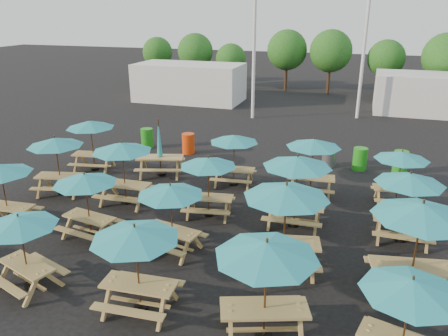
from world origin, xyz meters
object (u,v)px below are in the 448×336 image
(picnic_unit_6, at_px, (122,151))
(picnic_unit_9, at_px, (171,194))
(picnic_unit_18, at_px, (409,183))
(picnic_unit_15, at_px, (313,146))
(picnic_unit_4, at_px, (19,226))
(picnic_unit_14, at_px, (297,166))
(picnic_unit_3, at_px, (90,127))
(waste_bin_4, at_px, (400,162))
(picnic_unit_16, at_px, (411,291))
(waste_bin_2, at_px, (329,156))
(waste_bin_3, at_px, (360,159))
(picnic_unit_12, at_px, (267,255))
(picnic_unit_10, at_px, (208,165))
(waste_bin_1, at_px, (188,143))
(picnic_unit_5, at_px, (85,183))
(picnic_unit_19, at_px, (402,159))
(picnic_unit_7, at_px, (160,152))
(picnic_unit_17, at_px, (422,216))
(picnic_unit_1, at_px, (1,173))
(picnic_unit_2, at_px, (55,145))
(picnic_unit_11, at_px, (234,141))
(waste_bin_0, at_px, (147,138))
(picnic_unit_13, at_px, (286,196))
(picnic_unit_8, at_px, (135,238))

(picnic_unit_6, height_order, picnic_unit_9, picnic_unit_6)
(picnic_unit_18, bearing_deg, picnic_unit_15, 139.78)
(picnic_unit_4, relative_size, picnic_unit_14, 0.97)
(picnic_unit_3, relative_size, waste_bin_4, 2.38)
(picnic_unit_16, bearing_deg, waste_bin_2, 116.28)
(picnic_unit_9, xyz_separation_m, waste_bin_3, (5.07, 8.85, -1.32))
(picnic_unit_12, bearing_deg, picnic_unit_10, 101.41)
(picnic_unit_10, distance_m, waste_bin_3, 8.07)
(waste_bin_2, bearing_deg, waste_bin_1, -178.69)
(picnic_unit_5, height_order, picnic_unit_16, picnic_unit_5)
(picnic_unit_16, xyz_separation_m, picnic_unit_19, (0.31, 8.09, -0.02))
(picnic_unit_14, xyz_separation_m, picnic_unit_18, (3.31, 0.01, -0.17))
(picnic_unit_7, distance_m, picnic_unit_18, 9.94)
(waste_bin_2, height_order, waste_bin_3, same)
(waste_bin_2, bearing_deg, picnic_unit_17, -73.25)
(picnic_unit_12, height_order, picnic_unit_16, picnic_unit_12)
(picnic_unit_10, bearing_deg, picnic_unit_18, -7.52)
(picnic_unit_10, relative_size, waste_bin_2, 2.22)
(picnic_unit_4, xyz_separation_m, waste_bin_3, (7.83, 11.61, -1.27))
(picnic_unit_4, xyz_separation_m, picnic_unit_19, (9.17, 8.06, 0.03))
(picnic_unit_1, relative_size, picnic_unit_19, 1.03)
(picnic_unit_7, bearing_deg, picnic_unit_2, -150.27)
(picnic_unit_3, bearing_deg, picnic_unit_11, -7.96)
(picnic_unit_16, xyz_separation_m, waste_bin_0, (-11.48, 11.76, -1.33))
(picnic_unit_13, bearing_deg, picnic_unit_18, 27.46)
(picnic_unit_11, bearing_deg, waste_bin_0, 142.76)
(picnic_unit_9, height_order, picnic_unit_13, picnic_unit_13)
(picnic_unit_15, relative_size, picnic_unit_16, 0.96)
(picnic_unit_16, relative_size, picnic_unit_19, 1.13)
(picnic_unit_4, relative_size, picnic_unit_16, 1.00)
(picnic_unit_7, bearing_deg, picnic_unit_17, -47.79)
(picnic_unit_3, xyz_separation_m, picnic_unit_17, (12.56, -5.47, 0.25))
(picnic_unit_12, xyz_separation_m, picnic_unit_16, (2.74, -0.03, -0.25))
(picnic_unit_7, bearing_deg, picnic_unit_8, -84.30)
(picnic_unit_6, distance_m, picnic_unit_13, 6.73)
(picnic_unit_17, bearing_deg, waste_bin_4, 78.52)
(picnic_unit_12, bearing_deg, waste_bin_4, 54.68)
(picnic_unit_5, bearing_deg, picnic_unit_6, 104.14)
(picnic_unit_13, bearing_deg, waste_bin_0, 122.32)
(picnic_unit_3, height_order, picnic_unit_13, picnic_unit_13)
(picnic_unit_7, distance_m, waste_bin_4, 10.34)
(picnic_unit_9, relative_size, picnic_unit_18, 1.01)
(waste_bin_2, distance_m, waste_bin_3, 1.34)
(picnic_unit_8, bearing_deg, picnic_unit_15, 66.44)
(picnic_unit_1, bearing_deg, waste_bin_0, 83.85)
(picnic_unit_14, relative_size, picnic_unit_19, 1.16)
(picnic_unit_2, bearing_deg, picnic_unit_9, -37.53)
(picnic_unit_4, bearing_deg, picnic_unit_7, 110.05)
(waste_bin_0, bearing_deg, picnic_unit_7, -55.30)
(picnic_unit_8, xyz_separation_m, picnic_unit_14, (2.78, 5.37, 0.16))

